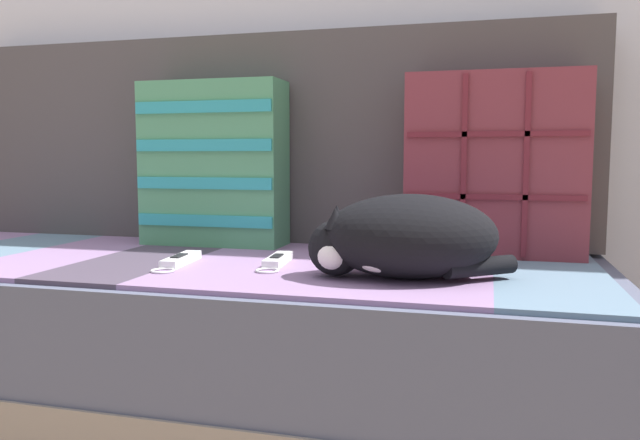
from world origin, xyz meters
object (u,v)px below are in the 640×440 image
Objects in this scene: throw_pillow_quilted at (494,165)px; game_remote_near at (277,261)px; throw_pillow_striped at (214,164)px; game_remote_far at (180,260)px; couch at (205,333)px; sleeping_cat at (401,238)px.

game_remote_near is (-0.45, -0.26, -0.21)m from throw_pillow_quilted.
game_remote_near is at bearing -150.36° from throw_pillow_quilted.
throw_pillow_striped is 0.38m from game_remote_far.
game_remote_far is (-0.21, -0.05, 0.00)m from game_remote_near.
game_remote_near and game_remote_far have the same top height.
couch is 4.79× the size of sleeping_cat.
throw_pillow_quilted is 0.72m from throw_pillow_striped.
couch is at bearing 159.84° from game_remote_near.
throw_pillow_quilted is 0.76m from game_remote_far.
throw_pillow_quilted is 0.40m from sleeping_cat.
sleeping_cat is 0.49m from game_remote_far.
sleeping_cat is (0.55, -0.34, -0.14)m from throw_pillow_striped.
sleeping_cat reaches higher than game_remote_near.
throw_pillow_quilted is 0.56m from game_remote_near.
couch is 9.14× the size of game_remote_far.
game_remote_far is (0.01, -0.13, 0.20)m from couch.
throw_pillow_striped is 2.07× the size of game_remote_far.
couch is 0.80m from throw_pillow_quilted.
throw_pillow_striped is at bearing 135.94° from game_remote_near.
sleeping_cat is (0.50, -0.16, 0.27)m from couch.
throw_pillow_striped is at bearing 148.35° from sleeping_cat.
game_remote_near is (0.21, -0.08, 0.20)m from couch.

